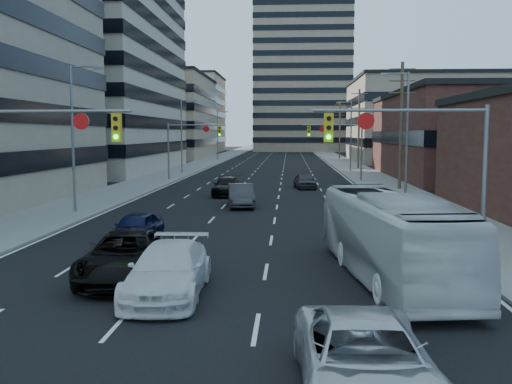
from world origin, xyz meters
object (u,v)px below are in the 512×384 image
at_px(white_van, 168,271).
at_px(silver_suv, 365,361).
at_px(transit_bus, 389,237).
at_px(sedan_blue, 136,228).
at_px(black_pickup, 127,256).

distance_m(white_van, silver_suv, 8.28).
xyz_separation_m(transit_bus, sedan_blue, (-10.29, 5.91, -0.77)).
bearing_deg(black_pickup, sedan_blue, 97.60).
bearing_deg(silver_suv, black_pickup, 127.74).
relative_size(silver_suv, sedan_blue, 1.32).
bearing_deg(silver_suv, transit_bus, 75.90).
distance_m(black_pickup, sedan_blue, 6.62).
bearing_deg(silver_suv, sedan_blue, 117.57).
bearing_deg(black_pickup, white_van, -50.13).
bearing_deg(transit_bus, silver_suv, -109.75).
height_order(silver_suv, transit_bus, transit_bus).
bearing_deg(transit_bus, black_pickup, 176.16).
height_order(silver_suv, sedan_blue, silver_suv).
distance_m(black_pickup, transit_bus, 8.90).
bearing_deg(white_van, transit_bus, 17.34).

